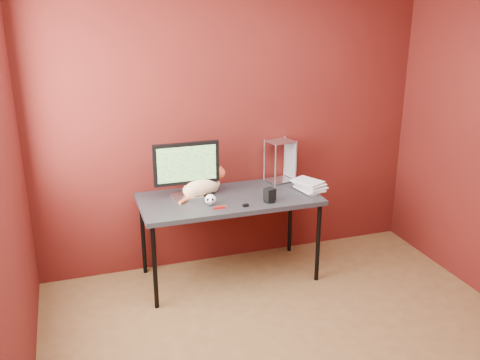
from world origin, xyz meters
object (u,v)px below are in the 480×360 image
object	(u,v)px
skull_mug	(210,199)
speaker	(270,196)
book_stack	(304,136)
cat	(203,186)
monitor	(187,167)
desk	(229,202)

from	to	relation	value
skull_mug	speaker	xyz separation A→B (m)	(0.48, -0.09, 0.01)
skull_mug	speaker	bearing A→B (deg)	7.53
speaker	book_stack	size ratio (longest dim) A/B	0.12
cat	speaker	distance (m)	0.58
speaker	monitor	bearing A→B (deg)	137.05
desk	skull_mug	world-z (taller)	skull_mug
monitor	skull_mug	size ratio (longest dim) A/B	5.79
speaker	desk	bearing A→B (deg)	126.89
cat	speaker	size ratio (longest dim) A/B	4.01
monitor	speaker	distance (m)	0.72
cat	skull_mug	distance (m)	0.25
monitor	speaker	size ratio (longest dim) A/B	4.79
desk	monitor	world-z (taller)	monitor
monitor	speaker	xyz separation A→B (m)	(0.62, -0.31, -0.21)
desk	skull_mug	xyz separation A→B (m)	(-0.20, -0.12, 0.10)
monitor	cat	world-z (taller)	monitor
desk	monitor	xyz separation A→B (m)	(-0.34, 0.10, 0.32)
cat	book_stack	xyz separation A→B (m)	(0.83, -0.20, 0.41)
monitor	speaker	world-z (taller)	monitor
cat	skull_mug	world-z (taller)	cat
monitor	cat	size ratio (longest dim) A/B	1.19
desk	cat	size ratio (longest dim) A/B	3.26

